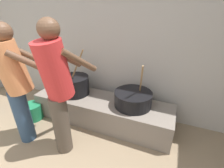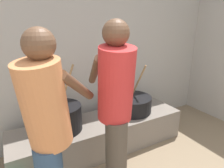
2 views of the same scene
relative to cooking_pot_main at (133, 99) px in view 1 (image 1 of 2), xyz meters
name	(u,v)px [view 1 (image 1 of 2)]	position (x,y,z in m)	size (l,w,h in m)	color
block_enclosure_rear	(97,40)	(-0.81, 0.48, 0.71)	(5.27, 0.20, 2.43)	#ADA8A0
hearth_ledge	(102,110)	(-0.50, -0.04, -0.31)	(2.21, 0.60, 0.40)	slate
cooking_pot_main	(133,99)	(0.00, 0.00, 0.00)	(0.54, 0.54, 0.67)	black
cooking_pot_secondary	(75,85)	(-0.99, -0.02, 0.04)	(0.47, 0.47, 0.75)	black
cook_in_orange_shirt	(16,81)	(-1.27, -0.79, 0.39)	(0.69, 0.68, 1.57)	navy
cook_in_red_shirt	(57,85)	(-0.68, -0.73, 0.42)	(0.48, 0.73, 1.62)	#4C4238
bucket_green_plastic	(33,111)	(-1.59, -0.43, -0.37)	(0.31, 0.31, 0.26)	#1E7A4C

